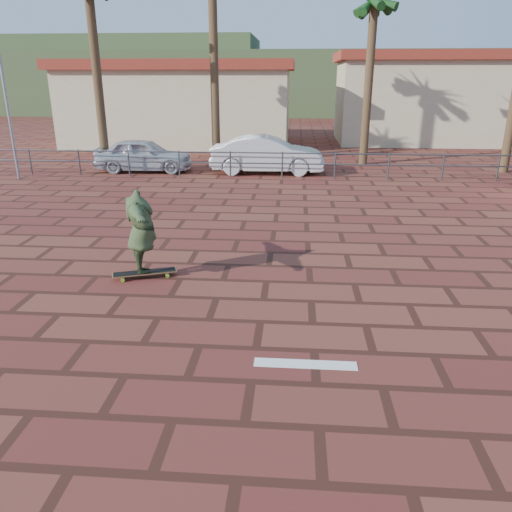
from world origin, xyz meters
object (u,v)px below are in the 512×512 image
(longboard, at_px, (145,273))
(skateboarder, at_px, (141,232))
(car_silver, at_px, (144,155))
(car_white, at_px, (267,155))

(longboard, xyz_separation_m, skateboarder, (-0.00, 0.00, 0.84))
(car_silver, xyz_separation_m, car_white, (5.06, 0.00, 0.07))
(longboard, xyz_separation_m, car_white, (1.74, 11.32, 0.64))
(longboard, height_order, car_white, car_white)
(longboard, bearing_deg, car_silver, 86.24)
(skateboarder, height_order, car_white, skateboarder)
(car_white, bearing_deg, car_silver, 89.22)
(skateboarder, xyz_separation_m, car_silver, (-3.32, 11.32, -0.27))
(skateboarder, relative_size, car_silver, 0.51)
(skateboarder, bearing_deg, car_white, -32.92)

